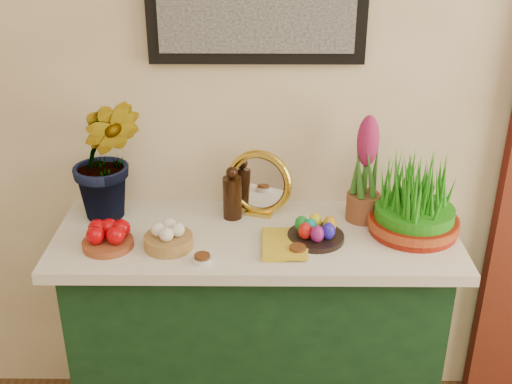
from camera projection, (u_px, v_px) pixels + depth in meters
sideboard at (256, 339)px, 2.44m from camera, size 1.30×0.45×0.85m
tablecloth at (256, 237)px, 2.25m from camera, size 1.40×0.55×0.04m
hyacinth_green at (105, 139)px, 2.22m from camera, size 0.31×0.26×0.60m
apple_bowl at (107, 237)px, 2.13m from camera, size 0.19×0.19×0.09m
garlic_basket at (168, 237)px, 2.13m from camera, size 0.18×0.18×0.09m
vinegar_cruet at (232, 195)px, 2.30m from camera, size 0.07×0.07×0.20m
mirror at (259, 184)px, 2.32m from camera, size 0.25×0.12×0.25m
book at (261, 243)px, 2.14m from camera, size 0.14×0.20×0.03m
spice_dish_left at (202, 259)px, 2.06m from camera, size 0.06×0.06×0.03m
spice_dish_right at (298, 251)px, 2.10m from camera, size 0.07×0.07×0.03m
egg_plate at (315, 232)px, 2.18m from camera, size 0.20×0.20×0.08m
hyacinth_pink at (365, 174)px, 2.25m from camera, size 0.12×0.12×0.40m
wheatgrass_sabzeh at (416, 203)px, 2.20m from camera, size 0.32×0.32×0.26m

